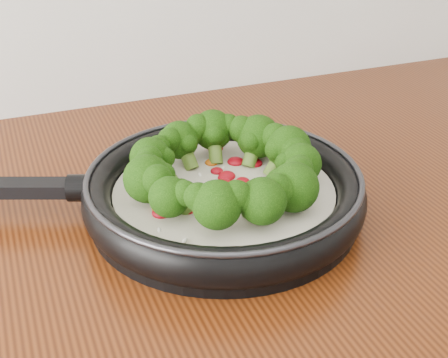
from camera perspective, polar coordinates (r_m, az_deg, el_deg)
name	(u,v)px	position (r m, az deg, el deg)	size (l,w,h in m)	color
skillet	(223,186)	(0.75, -0.08, -0.69)	(0.58, 0.45, 0.10)	black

